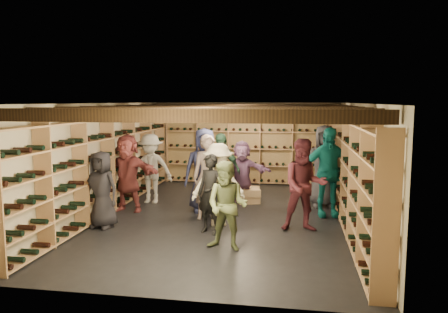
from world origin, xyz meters
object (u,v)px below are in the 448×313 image
(crate_loose, at_px, (250,190))
(person_6, at_px, (205,170))
(person_10, at_px, (221,170))
(crate_stack_left, at_px, (227,181))
(person_4, at_px, (327,172))
(person_7, at_px, (208,177))
(person_9, at_px, (151,169))
(person_3, at_px, (218,185))
(person_12, at_px, (324,166))
(person_8, at_px, (304,185))
(person_11, at_px, (242,172))
(person_1, at_px, (210,194))
(crate_stack_right, at_px, (249,196))
(person_0, at_px, (102,190))
(person_5, at_px, (127,173))
(person_2, at_px, (227,206))

(crate_loose, xyz_separation_m, person_6, (-0.81, -2.04, 0.84))
(crate_loose, xyz_separation_m, person_10, (-0.53, -1.56, 0.78))
(crate_stack_left, xyz_separation_m, person_4, (2.52, -2.26, 0.70))
(person_7, distance_m, person_9, 2.02)
(person_3, height_order, person_12, person_12)
(crate_loose, bearing_deg, crate_stack_left, 160.07)
(person_4, relative_size, person_9, 1.14)
(person_8, relative_size, person_10, 1.02)
(person_6, bearing_deg, person_11, 36.87)
(person_6, height_order, person_12, person_12)
(person_11, xyz_separation_m, person_12, (1.92, -0.03, 0.20))
(crate_stack_left, distance_m, person_6, 2.38)
(crate_loose, height_order, person_10, person_10)
(person_10, bearing_deg, person_1, -64.47)
(crate_loose, height_order, person_6, person_6)
(crate_loose, xyz_separation_m, person_8, (1.36, -3.20, 0.79))
(crate_stack_right, height_order, person_12, person_12)
(crate_stack_right, height_order, person_6, person_6)
(person_3, bearing_deg, person_12, 24.03)
(person_7, height_order, person_9, person_7)
(person_8, bearing_deg, person_7, 156.77)
(person_0, relative_size, person_1, 1.01)
(person_3, height_order, person_8, person_8)
(person_3, xyz_separation_m, person_8, (1.66, -0.11, 0.06))
(person_0, bearing_deg, person_11, 59.12)
(crate_stack_left, bearing_deg, person_0, -115.51)
(person_3, bearing_deg, person_7, 105.12)
(person_5, height_order, person_11, person_5)
(person_12, bearing_deg, crate_stack_right, 173.51)
(person_3, xyz_separation_m, person_7, (-0.30, 0.46, 0.07))
(person_4, distance_m, person_12, 0.87)
(crate_stack_left, relative_size, person_8, 0.34)
(person_12, bearing_deg, person_7, -154.23)
(crate_stack_right, distance_m, person_10, 1.03)
(person_11, height_order, person_12, person_12)
(person_3, xyz_separation_m, person_4, (2.17, 1.07, 0.14))
(person_5, bearing_deg, person_4, 9.38)
(person_0, distance_m, person_7, 2.14)
(person_1, relative_size, person_4, 0.78)
(person_9, bearing_deg, person_10, -4.09)
(person_2, bearing_deg, person_4, 66.44)
(person_3, relative_size, person_10, 0.95)
(crate_stack_left, relative_size, person_3, 0.36)
(crate_stack_left, distance_m, person_3, 3.40)
(crate_stack_right, relative_size, person_10, 0.33)
(crate_loose, bearing_deg, person_0, -124.66)
(person_2, relative_size, person_5, 0.86)
(person_3, height_order, person_10, person_10)
(person_9, bearing_deg, person_1, -49.74)
(person_1, bearing_deg, person_10, 118.59)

